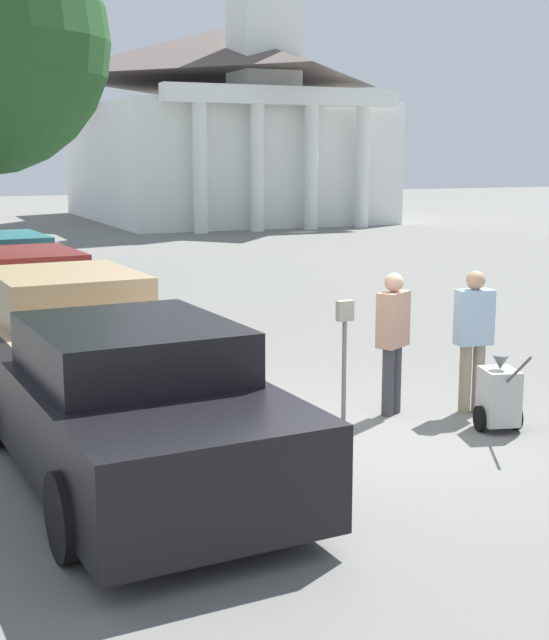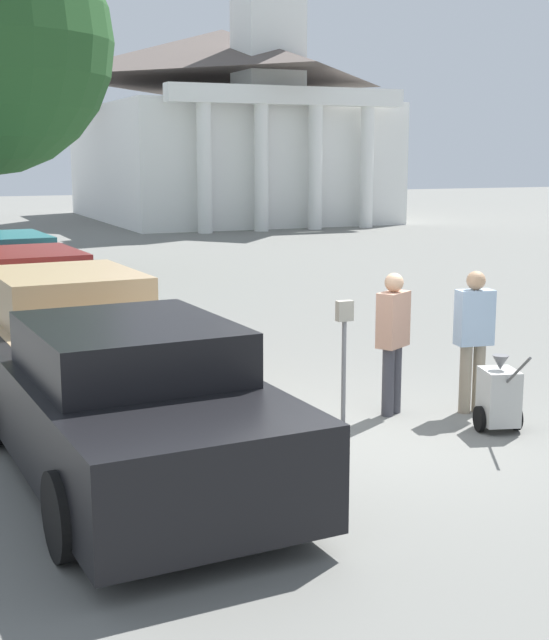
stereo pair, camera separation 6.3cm
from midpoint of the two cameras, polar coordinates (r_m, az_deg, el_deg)
ground_plane at (r=9.55m, az=6.01°, el=-7.62°), size 120.00×120.00×0.00m
parked_car_black at (r=8.35m, az=-9.32°, el=-5.29°), size 2.28×4.94×1.50m
parked_car_tan at (r=11.27m, az=-13.12°, el=-1.14°), size 2.22×4.98×1.59m
parked_car_maroon at (r=14.74m, az=-15.60°, el=1.32°), size 2.21×5.15×1.49m
parked_car_teal at (r=17.77m, az=-16.96°, el=2.72°), size 2.19×5.24×1.50m
parking_meter at (r=9.63m, az=4.67°, el=-1.33°), size 0.18×0.09×1.43m
person_worker at (r=10.28m, az=7.76°, el=-0.96°), size 0.47×0.40×1.65m
person_supervisor at (r=10.52m, az=12.81°, el=-0.81°), size 0.45×0.28×1.67m
equipment_cart at (r=10.00m, az=14.34°, el=-4.76°), size 0.53×1.00×1.00m
church at (r=42.27m, az=-3.04°, el=13.17°), size 11.95×14.93×22.78m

